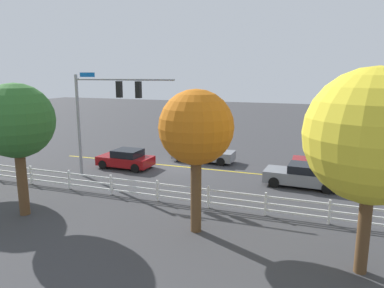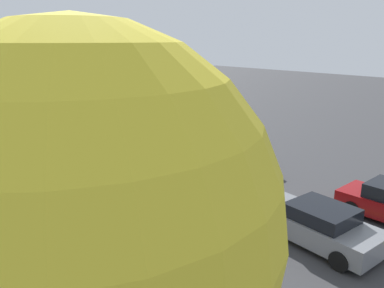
{
  "view_description": "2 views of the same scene",
  "coord_description": "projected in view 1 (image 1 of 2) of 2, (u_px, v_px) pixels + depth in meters",
  "views": [
    {
      "loc": [
        -9.71,
        23.65,
        6.77
      ],
      "look_at": [
        -1.7,
        2.12,
        2.21
      ],
      "focal_mm": 33.5,
      "sensor_mm": 36.0,
      "label": 1
    },
    {
      "loc": [
        -14.97,
        12.67,
        6.74
      ],
      "look_at": [
        -1.51,
        1.13,
        1.89
      ],
      "focal_mm": 35.85,
      "sensor_mm": 36.0,
      "label": 2
    }
  ],
  "objects": [
    {
      "name": "white_rail_fence",
      "position": [
        182.0,
        193.0,
        18.72
      ],
      "size": [
        26.1,
        0.1,
        1.15
      ],
      "color": "white",
      "rests_on": "ground_plane"
    },
    {
      "name": "car_2",
      "position": [
        303.0,
        176.0,
        21.65
      ],
      "size": [
        4.52,
        2.15,
        1.39
      ],
      "rotation": [
        0.0,
        0.0,
        -0.05
      ],
      "color": "slate",
      "rests_on": "ground_plane"
    },
    {
      "name": "car_0",
      "position": [
        203.0,
        153.0,
        27.74
      ],
      "size": [
        4.77,
        1.84,
        1.49
      ],
      "rotation": [
        0.0,
        0.0,
        3.15
      ],
      "color": "slate",
      "rests_on": "ground_plane"
    },
    {
      "name": "car_1",
      "position": [
        126.0,
        159.0,
        25.93
      ],
      "size": [
        3.95,
        2.07,
        1.36
      ],
      "rotation": [
        0.0,
        0.0,
        -0.02
      ],
      "color": "maroon",
      "rests_on": "ground_plane"
    },
    {
      "name": "signal_assembly",
      "position": [
        103.0,
        105.0,
        22.55
      ],
      "size": [
        6.97,
        0.38,
        6.81
      ],
      "color": "gray",
      "rests_on": "ground_plane"
    },
    {
      "name": "tree_3",
      "position": [
        373.0,
        137.0,
        11.48
      ],
      "size": [
        4.43,
        4.43,
        7.01
      ],
      "color": "brown",
      "rests_on": "ground_plane"
    },
    {
      "name": "tree_1",
      "position": [
        196.0,
        129.0,
        14.77
      ],
      "size": [
        3.15,
        3.15,
        6.15
      ],
      "color": "brown",
      "rests_on": "ground_plane"
    },
    {
      "name": "lane_center_stripe",
      "position": [
        233.0,
        172.0,
        25.02
      ],
      "size": [
        28.0,
        0.16,
        0.01
      ],
      "primitive_type": "cube",
      "color": "gold",
      "rests_on": "ground_plane"
    },
    {
      "name": "tree_2",
      "position": [
        17.0,
        122.0,
        16.61
      ],
      "size": [
        3.49,
        3.49,
        6.35
      ],
      "color": "brown",
      "rests_on": "ground_plane"
    },
    {
      "name": "car_3",
      "position": [
        326.0,
        163.0,
        24.6
      ],
      "size": [
        4.67,
        1.97,
        1.44
      ],
      "rotation": [
        0.0,
        0.0,
        3.16
      ],
      "color": "maroon",
      "rests_on": "ground_plane"
    },
    {
      "name": "ground_plane",
      "position": [
        180.0,
        167.0,
        26.39
      ],
      "size": [
        120.0,
        120.0,
        0.0
      ],
      "primitive_type": "plane",
      "color": "#38383A"
    }
  ]
}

